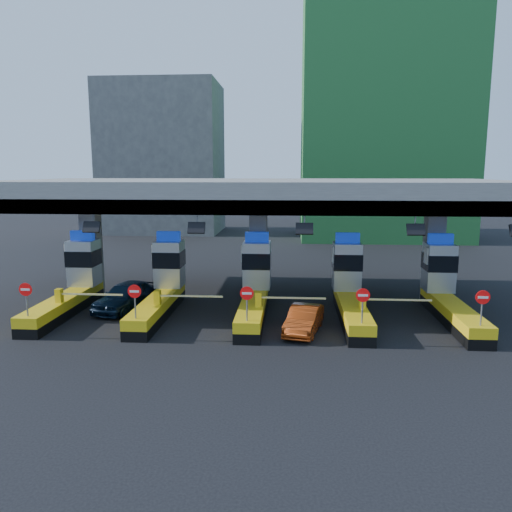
{
  "coord_description": "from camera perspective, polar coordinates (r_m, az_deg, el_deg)",
  "views": [
    {
      "loc": [
        1.89,
        -25.67,
        7.5
      ],
      "look_at": [
        0.07,
        0.0,
        3.11
      ],
      "focal_mm": 35.0,
      "sensor_mm": 36.0,
      "label": 1
    }
  ],
  "objects": [
    {
      "name": "toll_lane_right",
      "position": [
        26.84,
        10.62,
        -3.63
      ],
      "size": [
        4.43,
        8.0,
        4.16
      ],
      "color": "black",
      "rests_on": "ground"
    },
    {
      "name": "toll_canopy",
      "position": [
        28.64,
        0.27,
        6.95
      ],
      "size": [
        28.0,
        12.09,
        7.0
      ],
      "color": "slate",
      "rests_on": "ground"
    },
    {
      "name": "toll_lane_far_right",
      "position": [
        27.86,
        20.91,
        -3.62
      ],
      "size": [
        4.43,
        8.0,
        4.16
      ],
      "color": "black",
      "rests_on": "ground"
    },
    {
      "name": "bg_building_concrete",
      "position": [
        63.7,
        -10.59,
        10.88
      ],
      "size": [
        14.0,
        10.0,
        18.0
      ],
      "primitive_type": "cube",
      "color": "#4C4C49",
      "rests_on": "ground"
    },
    {
      "name": "van",
      "position": [
        28.16,
        -14.58,
        -4.44
      ],
      "size": [
        3.03,
        4.93,
        1.57
      ],
      "primitive_type": "imported",
      "rotation": [
        0.0,
        0.0,
        -0.28
      ],
      "color": "black",
      "rests_on": "ground"
    },
    {
      "name": "toll_lane_far_left",
      "position": [
        29.19,
        -20.12,
        -2.99
      ],
      "size": [
        4.43,
        8.0,
        4.16
      ],
      "color": "black",
      "rests_on": "ground"
    },
    {
      "name": "red_car",
      "position": [
        23.72,
        5.52,
        -7.23
      ],
      "size": [
        2.09,
        3.95,
        1.24
      ],
      "primitive_type": "imported",
      "rotation": [
        0.0,
        0.0,
        -0.22
      ],
      "color": "maroon",
      "rests_on": "ground"
    },
    {
      "name": "toll_lane_center",
      "position": [
        26.72,
        -0.11,
        -3.52
      ],
      "size": [
        4.43,
        8.0,
        4.16
      ],
      "color": "black",
      "rests_on": "ground"
    },
    {
      "name": "bg_building_scaffold",
      "position": [
        58.91,
        14.46,
        15.73
      ],
      "size": [
        18.0,
        12.0,
        28.0
      ],
      "primitive_type": "cube",
      "color": "#1E5926",
      "rests_on": "ground"
    },
    {
      "name": "toll_lane_left",
      "position": [
        27.53,
        -10.56,
        -3.29
      ],
      "size": [
        4.43,
        8.0,
        4.16
      ],
      "color": "black",
      "rests_on": "ground"
    },
    {
      "name": "ground",
      "position": [
        26.81,
        -0.15,
        -6.56
      ],
      "size": [
        120.0,
        120.0,
        0.0
      ],
      "primitive_type": "plane",
      "color": "black",
      "rests_on": "ground"
    }
  ]
}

